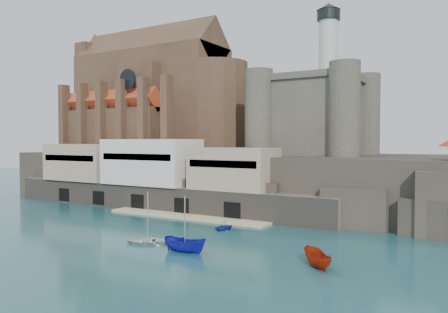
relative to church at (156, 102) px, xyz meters
name	(u,v)px	position (x,y,z in m)	size (l,w,h in m)	color
ground	(94,236)	(24.13, -41.85, -22.13)	(300.00, 300.00, 0.00)	#17464C
promontory	(237,178)	(23.94, -2.48, -17.20)	(100.00, 36.00, 10.00)	#2A251F
quay	(149,176)	(13.94, -18.78, -16.06)	(70.00, 12.00, 13.05)	#675E53
church	(156,102)	(0.00, 0.00, 0.00)	(47.00, 25.93, 30.51)	#452F20
castle_keep	(315,112)	(40.21, -0.78, -3.81)	(21.20, 21.20, 29.30)	#494539
boat_2	(185,252)	(39.35, -42.31, -22.13)	(2.07, 2.13, 5.51)	#1619A0
boat_5	(317,266)	(54.13, -40.11, -22.13)	(1.91, 1.96, 5.07)	#A12009
boat_6	(148,243)	(32.92, -41.21, -22.13)	(3.76, 1.09, 5.26)	silver
boat_7	(224,230)	(36.83, -29.54, -22.13)	(2.77, 1.69, 3.20)	navy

